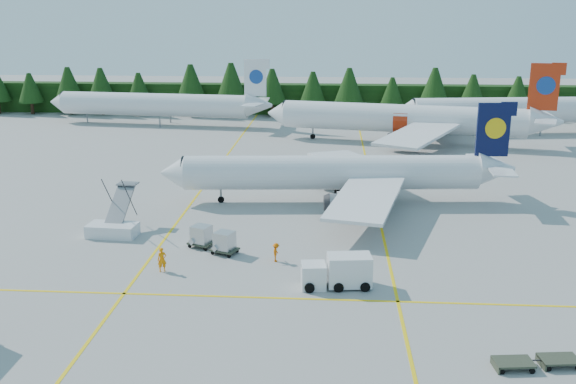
# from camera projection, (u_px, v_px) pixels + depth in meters

# --- Properties ---
(ground) EXTENTS (320.00, 320.00, 0.00)m
(ground) POSITION_uv_depth(u_px,v_px,m) (316.00, 267.00, 52.03)
(ground) COLOR #9E9E99
(ground) RESTS_ON ground
(taxi_stripe_a) EXTENTS (0.25, 120.00, 0.01)m
(taxi_stripe_a) POSITION_uv_depth(u_px,v_px,m) (196.00, 196.00, 72.15)
(taxi_stripe_a) COLOR yellow
(taxi_stripe_a) RESTS_ON ground
(taxi_stripe_b) EXTENTS (0.25, 120.00, 0.01)m
(taxi_stripe_b) POSITION_uv_depth(u_px,v_px,m) (375.00, 200.00, 70.84)
(taxi_stripe_b) COLOR yellow
(taxi_stripe_b) RESTS_ON ground
(taxi_stripe_cross) EXTENTS (80.00, 0.25, 0.01)m
(taxi_stripe_cross) POSITION_uv_depth(u_px,v_px,m) (314.00, 299.00, 46.26)
(taxi_stripe_cross) COLOR yellow
(taxi_stripe_cross) RESTS_ON ground
(treeline_hedge) EXTENTS (220.00, 4.00, 6.00)m
(treeline_hedge) POSITION_uv_depth(u_px,v_px,m) (327.00, 99.00, 129.99)
(treeline_hedge) COLOR black
(treeline_hedge) RESTS_ON ground
(airliner_navy) EXTENTS (37.27, 30.58, 10.84)m
(airliner_navy) POSITION_uv_depth(u_px,v_px,m) (326.00, 173.00, 69.09)
(airliner_navy) COLOR silver
(airliner_navy) RESTS_ON ground
(airliner_red) EXTENTS (43.90, 35.77, 12.90)m
(airliner_red) POSITION_uv_depth(u_px,v_px,m) (397.00, 119.00, 100.53)
(airliner_red) COLOR silver
(airliner_red) RESTS_ON ground
(airliner_far_left) EXTENTS (41.57, 8.41, 12.10)m
(airliner_far_left) POSITION_uv_depth(u_px,v_px,m) (148.00, 104.00, 117.41)
(airliner_far_left) COLOR silver
(airliner_far_left) RESTS_ON ground
(airliner_far_right) EXTENTS (44.14, 9.86, 12.87)m
(airliner_far_right) POSITION_uv_depth(u_px,v_px,m) (515.00, 110.00, 108.77)
(airliner_far_right) COLOR silver
(airliner_far_right) RESTS_ON ground
(airstairs) EXTENTS (4.66, 6.32, 4.05)m
(airstairs) POSITION_uv_depth(u_px,v_px,m) (114.00, 226.00, 59.40)
(airstairs) COLOR silver
(airstairs) RESTS_ON ground
(service_truck) EXTENTS (5.39, 2.46, 2.51)m
(service_truck) POSITION_uv_depth(u_px,v_px,m) (337.00, 271.00, 48.02)
(service_truck) COLOR white
(service_truck) RESTS_ON ground
(dolly_train) EXTENTS (7.88, 2.64, 0.13)m
(dolly_train) POSITION_uv_depth(u_px,v_px,m) (559.00, 359.00, 37.48)
(dolly_train) COLOR #363C2C
(dolly_train) RESTS_ON ground
(uld_pair) EXTENTS (4.90, 3.82, 1.63)m
(uld_pair) POSITION_uv_depth(u_px,v_px,m) (213.00, 238.00, 55.51)
(uld_pair) COLOR #363C2C
(uld_pair) RESTS_ON ground
(crew_a) EXTENTS (0.86, 0.73, 2.00)m
(crew_a) POSITION_uv_depth(u_px,v_px,m) (162.00, 260.00, 50.98)
(crew_a) COLOR orange
(crew_a) RESTS_ON ground
(crew_b) EXTENTS (0.87, 0.72, 1.61)m
(crew_b) POSITION_uv_depth(u_px,v_px,m) (341.00, 265.00, 50.39)
(crew_b) COLOR #FF4B05
(crew_b) RESTS_ON ground
(crew_c) EXTENTS (0.51, 0.70, 1.60)m
(crew_c) POSITION_uv_depth(u_px,v_px,m) (276.00, 252.00, 53.08)
(crew_c) COLOR #DC5C04
(crew_c) RESTS_ON ground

